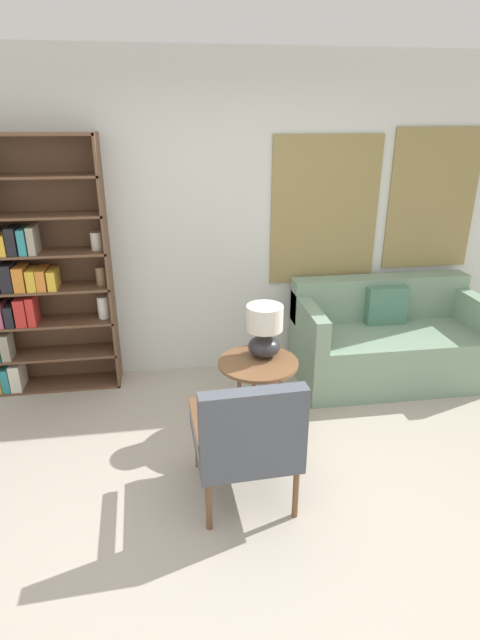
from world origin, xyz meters
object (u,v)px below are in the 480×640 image
(bookshelf, at_px, (23,274))
(armchair, at_px, (247,435))
(side_table, at_px, (258,368))
(couch, at_px, (387,342))
(table_lamp, at_px, (264,329))

(bookshelf, distance_m, armchair, 2.35)
(bookshelf, height_order, armchair, bookshelf)
(bookshelf, relative_size, side_table, 3.57)
(bookshelf, bearing_deg, couch, -4.84)
(armchair, height_order, side_table, armchair)
(couch, height_order, side_table, couch)
(bookshelf, relative_size, armchair, 2.39)
(armchair, distance_m, table_lamp, 0.96)
(side_table, bearing_deg, couch, 25.86)
(couch, bearing_deg, side_table, -154.14)
(armchair, xyz_separation_m, couch, (1.50, 1.42, -0.16))
(bookshelf, height_order, couch, bookshelf)
(side_table, distance_m, table_lamp, 0.29)
(couch, xyz_separation_m, side_table, (-1.29, -0.62, 0.17))
(table_lamp, bearing_deg, bookshelf, 156.46)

